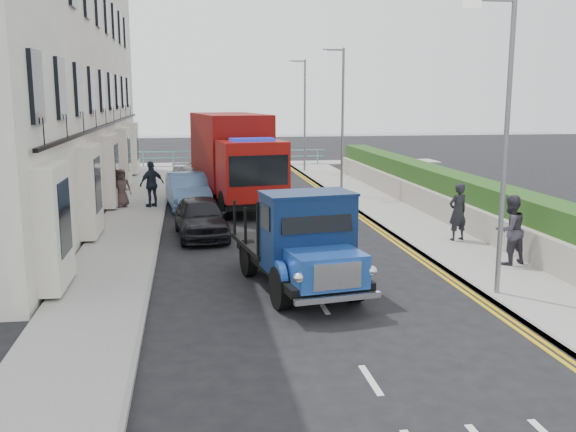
% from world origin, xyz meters
% --- Properties ---
extents(ground, '(120.00, 120.00, 0.00)m').
position_xyz_m(ground, '(0.00, 0.00, 0.00)').
color(ground, black).
rests_on(ground, ground).
extents(pavement_west, '(2.40, 38.00, 0.12)m').
position_xyz_m(pavement_west, '(-5.20, 9.00, 0.06)').
color(pavement_west, gray).
rests_on(pavement_west, ground).
extents(pavement_east, '(2.60, 38.00, 0.12)m').
position_xyz_m(pavement_east, '(5.30, 9.00, 0.06)').
color(pavement_east, gray).
rests_on(pavement_east, ground).
extents(promenade, '(30.00, 2.50, 0.12)m').
position_xyz_m(promenade, '(0.00, 29.00, 0.06)').
color(promenade, gray).
rests_on(promenade, ground).
extents(sea_plane, '(120.00, 120.00, 0.00)m').
position_xyz_m(sea_plane, '(0.00, 60.00, 0.00)').
color(sea_plane, '#4C5F68').
rests_on(sea_plane, ground).
extents(terrace_west, '(6.31, 30.20, 14.25)m').
position_xyz_m(terrace_west, '(-9.47, 13.00, 7.17)').
color(terrace_west, white).
rests_on(terrace_west, ground).
extents(garden_east, '(1.45, 28.00, 1.75)m').
position_xyz_m(garden_east, '(7.21, 9.00, 0.90)').
color(garden_east, '#B2AD9E').
rests_on(garden_east, ground).
extents(seafront_railing, '(13.00, 0.08, 1.11)m').
position_xyz_m(seafront_railing, '(0.00, 28.20, 0.58)').
color(seafront_railing, '#59B2A5').
rests_on(seafront_railing, ground).
extents(lamp_near, '(1.23, 0.18, 7.00)m').
position_xyz_m(lamp_near, '(4.18, -2.00, 4.00)').
color(lamp_near, slate).
rests_on(lamp_near, ground).
extents(lamp_mid, '(1.23, 0.18, 7.00)m').
position_xyz_m(lamp_mid, '(4.18, 14.00, 4.00)').
color(lamp_mid, slate).
rests_on(lamp_mid, ground).
extents(lamp_far, '(1.23, 0.18, 7.00)m').
position_xyz_m(lamp_far, '(4.18, 24.00, 4.00)').
color(lamp_far, slate).
rests_on(lamp_far, ground).
extents(bedford_lorry, '(2.87, 5.55, 2.52)m').
position_xyz_m(bedford_lorry, '(-0.24, -1.04, 1.16)').
color(bedford_lorry, black).
rests_on(bedford_lorry, ground).
extents(red_lorry, '(3.75, 7.97, 4.02)m').
position_xyz_m(red_lorry, '(-0.99, 12.13, 2.14)').
color(red_lorry, black).
rests_on(red_lorry, ground).
extents(parked_car_front, '(1.98, 4.23, 1.40)m').
position_xyz_m(parked_car_front, '(-2.62, 5.91, 0.70)').
color(parked_car_front, black).
rests_on(parked_car_front, ground).
extents(parked_car_mid, '(2.08, 4.74, 1.51)m').
position_xyz_m(parked_car_mid, '(-3.06, 11.89, 0.76)').
color(parked_car_mid, '#537DB2').
rests_on(parked_car_mid, ground).
extents(parked_car_rear, '(2.74, 5.31, 1.47)m').
position_xyz_m(parked_car_rear, '(-2.60, 14.82, 0.74)').
color(parked_car_rear, '#9A999E').
rests_on(parked_car_rear, ground).
extents(seafront_car_left, '(3.84, 5.39, 1.36)m').
position_xyz_m(seafront_car_left, '(-1.32, 23.27, 0.68)').
color(seafront_car_left, black).
rests_on(seafront_car_left, ground).
extents(seafront_car_right, '(2.51, 4.82, 1.57)m').
position_xyz_m(seafront_car_right, '(2.32, 25.03, 0.78)').
color(seafront_car_right, '#BBBBC0').
rests_on(seafront_car_right, ground).
extents(pedestrian_east_near, '(0.79, 0.62, 1.90)m').
position_xyz_m(pedestrian_east_near, '(5.69, 3.58, 1.07)').
color(pedestrian_east_near, black).
rests_on(pedestrian_east_near, pavement_east).
extents(pedestrian_east_far, '(1.12, 0.98, 1.97)m').
position_xyz_m(pedestrian_east_far, '(5.88, 0.48, 1.10)').
color(pedestrian_east_far, '#37333E').
rests_on(pedestrian_east_far, pavement_east).
extents(pedestrian_west_near, '(1.22, 1.04, 1.96)m').
position_xyz_m(pedestrian_west_near, '(-4.56, 11.73, 1.10)').
color(pedestrian_west_near, '#1B2531').
rests_on(pedestrian_west_near, pavement_west).
extents(pedestrian_west_far, '(0.88, 0.66, 1.63)m').
position_xyz_m(pedestrian_west_far, '(-5.85, 11.91, 0.93)').
color(pedestrian_west_far, '#453732').
rests_on(pedestrian_west_far, pavement_west).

